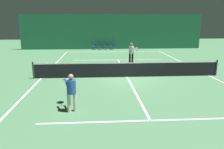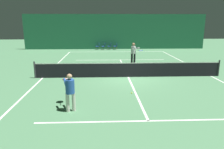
# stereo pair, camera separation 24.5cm
# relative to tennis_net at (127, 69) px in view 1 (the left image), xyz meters

# --- Properties ---
(ground_plane) EXTENTS (60.00, 60.00, 0.00)m
(ground_plane) POSITION_rel_tennis_net_xyz_m (0.00, 0.00, -0.51)
(ground_plane) COLOR #4C7F56
(backdrop_curtain) EXTENTS (23.00, 0.12, 4.37)m
(backdrop_curtain) POSITION_rel_tennis_net_xyz_m (0.00, 14.52, 1.68)
(backdrop_curtain) COLOR #1E5B3D
(backdrop_curtain) RESTS_ON ground
(court_line_baseline_far) EXTENTS (11.00, 0.10, 0.00)m
(court_line_baseline_far) POSITION_rel_tennis_net_xyz_m (0.00, 11.90, -0.51)
(court_line_baseline_far) COLOR white
(court_line_baseline_far) RESTS_ON ground
(court_line_service_far) EXTENTS (8.25, 0.10, 0.00)m
(court_line_service_far) POSITION_rel_tennis_net_xyz_m (0.00, 6.40, -0.51)
(court_line_service_far) COLOR white
(court_line_service_far) RESTS_ON ground
(court_line_service_near) EXTENTS (8.25, 0.10, 0.00)m
(court_line_service_near) POSITION_rel_tennis_net_xyz_m (0.00, -6.40, -0.51)
(court_line_service_near) COLOR white
(court_line_service_near) RESTS_ON ground
(court_line_sideline_left) EXTENTS (0.10, 23.80, 0.00)m
(court_line_sideline_left) POSITION_rel_tennis_net_xyz_m (-5.50, 0.00, -0.51)
(court_line_sideline_left) COLOR white
(court_line_sideline_left) RESTS_ON ground
(court_line_sideline_right) EXTENTS (0.10, 23.80, 0.00)m
(court_line_sideline_right) POSITION_rel_tennis_net_xyz_m (5.50, 0.00, -0.51)
(court_line_sideline_right) COLOR white
(court_line_sideline_right) RESTS_ON ground
(court_line_centre) EXTENTS (0.10, 12.80, 0.00)m
(court_line_centre) POSITION_rel_tennis_net_xyz_m (0.00, 0.00, -0.51)
(court_line_centre) COLOR white
(court_line_centre) RESTS_ON ground
(tennis_net) EXTENTS (12.00, 0.10, 1.07)m
(tennis_net) POSITION_rel_tennis_net_xyz_m (0.00, 0.00, 0.00)
(tennis_net) COLOR black
(tennis_net) RESTS_ON ground
(player_near) EXTENTS (0.72, 1.34, 1.56)m
(player_near) POSITION_rel_tennis_net_xyz_m (-2.96, -5.34, 0.40)
(player_near) COLOR beige
(player_near) RESTS_ON ground
(player_far) EXTENTS (0.97, 1.40, 1.77)m
(player_far) POSITION_rel_tennis_net_xyz_m (0.95, 4.45, 0.52)
(player_far) COLOR black
(player_far) RESTS_ON ground
(courtside_chair_0) EXTENTS (0.44, 0.44, 0.84)m
(courtside_chair_0) POSITION_rel_tennis_net_xyz_m (-2.20, 13.97, -0.03)
(courtside_chair_0) COLOR brown
(courtside_chair_0) RESTS_ON ground
(courtside_chair_1) EXTENTS (0.44, 0.44, 0.84)m
(courtside_chair_1) POSITION_rel_tennis_net_xyz_m (-1.46, 13.97, -0.03)
(courtside_chair_1) COLOR brown
(courtside_chair_1) RESTS_ON ground
(courtside_chair_2) EXTENTS (0.44, 0.44, 0.84)m
(courtside_chair_2) POSITION_rel_tennis_net_xyz_m (-0.71, 13.97, -0.03)
(courtside_chair_2) COLOR brown
(courtside_chair_2) RESTS_ON ground
(courtside_chair_3) EXTENTS (0.44, 0.44, 0.84)m
(courtside_chair_3) POSITION_rel_tennis_net_xyz_m (0.03, 13.97, -0.03)
(courtside_chair_3) COLOR brown
(courtside_chair_3) RESTS_ON ground
(tennis_ball) EXTENTS (0.07, 0.07, 0.07)m
(tennis_ball) POSITION_rel_tennis_net_xyz_m (-0.20, -3.30, -0.48)
(tennis_ball) COLOR #D1DB33
(tennis_ball) RESTS_ON ground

